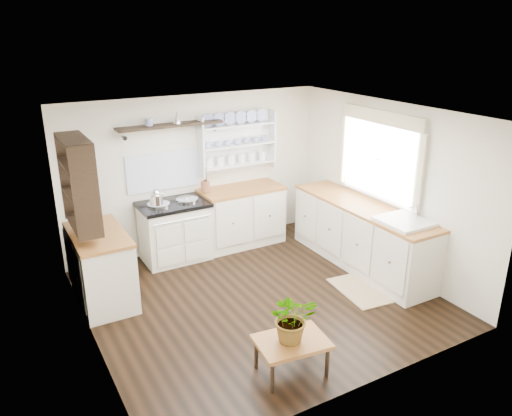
% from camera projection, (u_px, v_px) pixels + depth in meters
% --- Properties ---
extents(floor, '(4.00, 3.80, 0.01)m').
position_uv_depth(floor, '(259.00, 297.00, 6.26)').
color(floor, black).
rests_on(floor, ground).
extents(wall_back, '(4.00, 0.02, 2.30)m').
position_uv_depth(wall_back, '(196.00, 173.00, 7.42)').
color(wall_back, silver).
rests_on(wall_back, ground).
extents(wall_right, '(0.02, 3.80, 2.30)m').
position_uv_depth(wall_right, '(387.00, 186.00, 6.79)').
color(wall_right, silver).
rests_on(wall_right, ground).
extents(wall_left, '(0.02, 3.80, 2.30)m').
position_uv_depth(wall_left, '(85.00, 247.00, 4.94)').
color(wall_left, silver).
rests_on(wall_left, ground).
extents(ceiling, '(4.00, 3.80, 0.01)m').
position_uv_depth(ceiling, '(260.00, 114.00, 5.47)').
color(ceiling, white).
rests_on(ceiling, wall_back).
extents(window, '(0.08, 1.55, 1.22)m').
position_uv_depth(window, '(379.00, 155.00, 6.75)').
color(window, white).
rests_on(window, wall_right).
extents(aga_cooker, '(0.96, 0.67, 0.89)m').
position_uv_depth(aga_cooker, '(175.00, 231.00, 7.16)').
color(aga_cooker, silver).
rests_on(aga_cooker, floor).
extents(back_cabinets, '(1.27, 0.63, 0.90)m').
position_uv_depth(back_cabinets, '(241.00, 215.00, 7.69)').
color(back_cabinets, silver).
rests_on(back_cabinets, floor).
extents(right_cabinets, '(0.62, 2.43, 0.90)m').
position_uv_depth(right_cabinets, '(361.00, 235.00, 6.97)').
color(right_cabinets, silver).
rests_on(right_cabinets, floor).
extents(belfast_sink, '(0.55, 0.60, 0.45)m').
position_uv_depth(belfast_sink, '(403.00, 230.00, 6.24)').
color(belfast_sink, white).
rests_on(belfast_sink, right_cabinets).
extents(left_cabinets, '(0.62, 1.13, 0.90)m').
position_uv_depth(left_cabinets, '(101.00, 266.00, 6.05)').
color(left_cabinets, silver).
rests_on(left_cabinets, floor).
extents(plate_rack, '(1.20, 0.22, 0.90)m').
position_uv_depth(plate_rack, '(236.00, 142.00, 7.55)').
color(plate_rack, white).
rests_on(plate_rack, wall_back).
extents(high_shelf, '(1.50, 0.29, 0.16)m').
position_uv_depth(high_shelf, '(170.00, 126.00, 6.87)').
color(high_shelf, black).
rests_on(high_shelf, wall_back).
extents(left_shelving, '(0.28, 0.80, 1.05)m').
position_uv_depth(left_shelving, '(78.00, 182.00, 5.61)').
color(left_shelving, black).
rests_on(left_shelving, wall_left).
extents(kettle, '(0.17, 0.17, 0.21)m').
position_uv_depth(kettle, '(156.00, 197.00, 6.73)').
color(kettle, silver).
rests_on(kettle, aga_cooker).
extents(utensil_crock, '(0.13, 0.13, 0.15)m').
position_uv_depth(utensil_crock, '(205.00, 187.00, 7.32)').
color(utensil_crock, brown).
rests_on(utensil_crock, back_cabinets).
extents(center_table, '(0.73, 0.57, 0.37)m').
position_uv_depth(center_table, '(292.00, 344.00, 4.80)').
color(center_table, brown).
rests_on(center_table, floor).
extents(potted_plant, '(0.56, 0.53, 0.50)m').
position_uv_depth(potted_plant, '(292.00, 318.00, 4.70)').
color(potted_plant, '#3F7233').
rests_on(potted_plant, center_table).
extents(floor_rug, '(0.64, 0.90, 0.02)m').
position_uv_depth(floor_rug, '(362.00, 290.00, 6.42)').
color(floor_rug, '#886D4F').
rests_on(floor_rug, floor).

